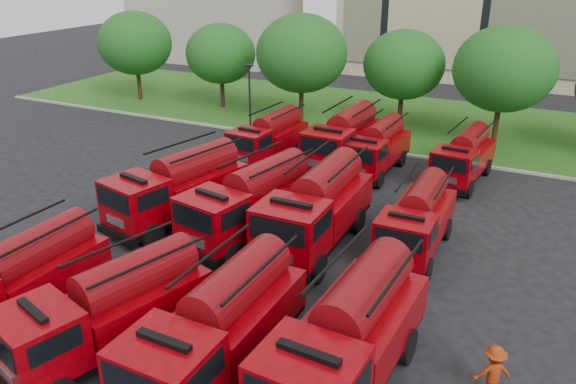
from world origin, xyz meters
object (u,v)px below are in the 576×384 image
at_px(fire_truck_3, 348,338).
at_px(fire_truck_10, 377,148).
at_px(fire_truck_2, 219,327).
at_px(fire_truck_11, 464,157).
at_px(fire_truck_9, 344,139).
at_px(firefighter_4, 194,227).
at_px(firefighter_0, 158,377).
at_px(fire_truck_5, 252,202).
at_px(fire_truck_8, 269,138).
at_px(fire_truck_0, 17,280).
at_px(fire_truck_1, 110,309).
at_px(fire_truck_6, 317,208).
at_px(fire_truck_7, 417,219).
at_px(firefighter_5, 392,298).
at_px(fire_truck_4, 179,187).

xyz_separation_m(fire_truck_3, fire_truck_10, (-4.84, 17.87, -0.27)).
xyz_separation_m(fire_truck_2, fire_truck_11, (3.78, 19.84, -0.24)).
relative_size(fire_truck_9, fire_truck_10, 1.15).
bearing_deg(firefighter_4, firefighter_0, 159.72).
relative_size(fire_truck_5, fire_truck_8, 1.18).
xyz_separation_m(fire_truck_0, fire_truck_1, (4.16, 0.07, 0.01)).
bearing_deg(fire_truck_6, fire_truck_5, -169.86).
bearing_deg(fire_truck_9, fire_truck_7, -50.55).
bearing_deg(fire_truck_3, fire_truck_1, -163.33).
xyz_separation_m(fire_truck_3, fire_truck_7, (-0.28, 9.33, -0.28)).
bearing_deg(firefighter_4, fire_truck_0, 122.78).
distance_m(fire_truck_6, fire_truck_7, 4.39).
distance_m(fire_truck_6, fire_truck_11, 11.71).
height_order(fire_truck_6, firefighter_4, fire_truck_6).
xyz_separation_m(firefighter_0, firefighter_5, (5.29, 7.44, 0.00)).
bearing_deg(fire_truck_1, fire_truck_4, 129.95).
xyz_separation_m(fire_truck_0, fire_truck_7, (11.32, 11.21, -0.10)).
height_order(fire_truck_1, firefighter_4, fire_truck_1).
relative_size(fire_truck_5, fire_truck_11, 1.20).
bearing_deg(fire_truck_1, fire_truck_7, 73.67).
xyz_separation_m(fire_truck_5, fire_truck_7, (7.10, 2.03, -0.24)).
bearing_deg(fire_truck_9, fire_truck_10, -1.13).
relative_size(fire_truck_7, fire_truck_11, 0.99).
bearing_deg(firefighter_4, fire_truck_4, 18.26).
bearing_deg(fire_truck_1, firefighter_5, 60.03).
height_order(fire_truck_9, fire_truck_11, fire_truck_9).
distance_m(fire_truck_1, fire_truck_9, 19.79).
bearing_deg(fire_truck_3, fire_truck_4, 150.45).
bearing_deg(fire_truck_9, fire_truck_4, -110.80).
bearing_deg(fire_truck_4, fire_truck_8, 103.51).
xyz_separation_m(fire_truck_7, firefighter_0, (-5.09, -11.57, -1.48)).
xyz_separation_m(fire_truck_6, fire_truck_9, (-2.57, 10.13, -0.07)).
distance_m(fire_truck_2, firefighter_4, 10.52).
distance_m(fire_truck_1, firefighter_4, 9.25).
xyz_separation_m(fire_truck_3, firefighter_4, (-10.33, 6.84, -1.76)).
relative_size(fire_truck_4, firefighter_0, 4.18).
bearing_deg(fire_truck_9, fire_truck_0, -101.41).
relative_size(fire_truck_8, firefighter_4, 4.01).
distance_m(fire_truck_5, fire_truck_7, 7.39).
xyz_separation_m(fire_truck_1, fire_truck_7, (7.16, 11.13, -0.11)).
xyz_separation_m(fire_truck_1, fire_truck_3, (7.44, 1.80, 0.17)).
bearing_deg(fire_truck_1, fire_truck_9, 105.05).
bearing_deg(fire_truck_4, fire_truck_5, 12.93).
height_order(fire_truck_10, fire_truck_11, fire_truck_10).
bearing_deg(firefighter_4, fire_truck_8, -42.13).
height_order(fire_truck_7, firefighter_4, fire_truck_7).
bearing_deg(fire_truck_4, fire_truck_11, 57.59).
bearing_deg(fire_truck_6, firefighter_0, -95.78).
bearing_deg(fire_truck_5, fire_truck_0, -103.98).
distance_m(fire_truck_5, fire_truck_9, 10.69).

